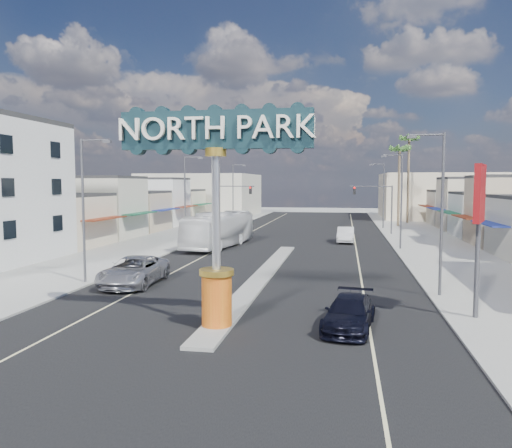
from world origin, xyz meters
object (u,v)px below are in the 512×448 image
at_px(traffic_signal_right, 377,200).
at_px(traffic_signal_left, 230,199).
at_px(streetlight_l_mid, 187,195).
at_px(streetlight_r_far, 382,192).
at_px(streetlight_r_near, 439,206).
at_px(gateway_sign, 216,192).
at_px(palm_right_mid, 400,153).
at_px(car_parked_right, 346,235).
at_px(palm_right_far, 409,144).
at_px(bank_pylon_sign, 479,202).
at_px(streetlight_r_mid, 400,196).
at_px(suv_right, 349,313).
at_px(streetlight_l_far, 234,192).
at_px(suv_left, 134,271).
at_px(palm_left_far, 213,146).
at_px(city_bus, 219,230).
at_px(streetlight_l_near, 86,203).

bearing_deg(traffic_signal_right, traffic_signal_left, 180.00).
relative_size(streetlight_l_mid, streetlight_r_far, 1.00).
bearing_deg(traffic_signal_right, streetlight_r_near, -87.90).
xyz_separation_m(gateway_sign, traffic_signal_left, (-9.18, 42.02, -1.65)).
relative_size(palm_right_mid, car_parked_right, 2.44).
xyz_separation_m(palm_right_far, bank_pylon_sign, (-3.64, -56.53, -6.95)).
xyz_separation_m(traffic_signal_left, streetlight_r_far, (19.62, 8.01, 0.79)).
xyz_separation_m(streetlight_r_mid, suv_right, (-4.80, -27.01, -4.37)).
relative_size(gateway_sign, streetlight_r_near, 1.02).
bearing_deg(streetlight_r_mid, car_parked_right, 134.29).
relative_size(streetlight_l_far, streetlight_r_mid, 1.00).
height_order(streetlight_r_far, bank_pylon_sign, streetlight_r_far).
relative_size(gateway_sign, suv_left, 1.45).
xyz_separation_m(traffic_signal_right, palm_right_far, (5.82, 18.01, 8.11)).
xyz_separation_m(streetlight_l_mid, streetlight_l_far, (0.00, 22.00, 0.00)).
relative_size(traffic_signal_right, palm_right_far, 0.43).
relative_size(palm_left_far, car_parked_right, 2.65).
relative_size(traffic_signal_left, streetlight_l_mid, 0.67).
bearing_deg(palm_left_far, suv_left, -82.00).
bearing_deg(suv_left, city_bus, 86.62).
bearing_deg(bank_pylon_sign, gateway_sign, -142.88).
bearing_deg(gateway_sign, streetlight_l_mid, 110.42).
relative_size(streetlight_l_near, streetlight_l_far, 1.00).
bearing_deg(suv_right, car_parked_right, 97.99).
distance_m(streetlight_r_near, bank_pylon_sign, 4.64).
height_order(gateway_sign, palm_right_mid, palm_right_mid).
relative_size(palm_left_far, palm_right_far, 0.93).
distance_m(suv_left, city_bus, 18.86).
bearing_deg(streetlight_l_near, car_parked_right, 57.55).
bearing_deg(streetlight_r_near, streetlight_l_mid, 136.21).
distance_m(city_bus, bank_pylon_sign, 29.92).
relative_size(streetlight_l_far, bank_pylon_sign, 1.28).
xyz_separation_m(streetlight_l_near, suv_left, (3.04, 0.14, -4.19)).
xyz_separation_m(streetlight_r_far, palm_right_far, (4.57, 10.00, 7.32)).
height_order(streetlight_r_far, car_parked_right, streetlight_r_far).
xyz_separation_m(gateway_sign, traffic_signal_right, (9.18, 42.02, -1.65)).
bearing_deg(palm_right_far, palm_left_far, -156.80).
height_order(gateway_sign, streetlight_l_mid, gateway_sign).
height_order(streetlight_r_near, palm_right_far, palm_right_far).
xyz_separation_m(streetlight_r_mid, palm_left_far, (-23.43, 20.00, 6.43)).
bearing_deg(palm_left_far, traffic_signal_right, -15.15).
height_order(traffic_signal_right, streetlight_r_mid, streetlight_r_mid).
xyz_separation_m(gateway_sign, city_bus, (-6.79, 26.99, -4.20)).
distance_m(streetlight_r_near, suv_right, 9.55).
bearing_deg(palm_right_mid, suv_right, -97.92).
bearing_deg(car_parked_right, streetlight_r_mid, -44.53).
height_order(traffic_signal_right, suv_right, traffic_signal_right).
xyz_separation_m(streetlight_r_mid, palm_right_far, (4.57, 32.00, 7.32)).
relative_size(suv_left, bank_pylon_sign, 0.90).
relative_size(streetlight_l_mid, suv_left, 1.43).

